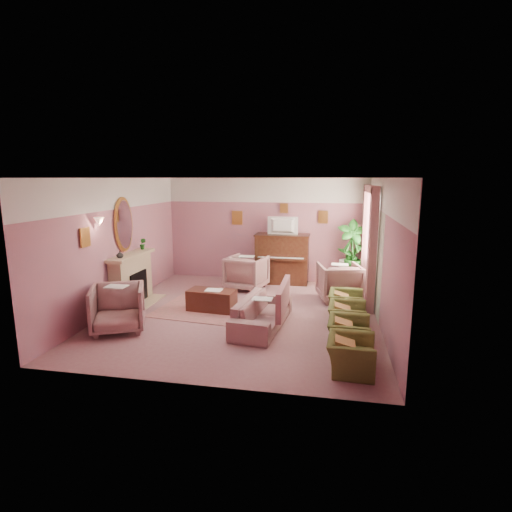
% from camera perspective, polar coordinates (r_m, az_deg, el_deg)
% --- Properties ---
extents(floor, '(5.50, 6.00, 0.01)m').
position_cam_1_polar(floor, '(8.47, -1.93, -8.22)').
color(floor, '#95656C').
rests_on(floor, ground).
extents(ceiling, '(5.50, 6.00, 0.01)m').
position_cam_1_polar(ceiling, '(8.00, -2.07, 11.08)').
color(ceiling, silver).
rests_on(ceiling, wall_back).
extents(wall_back, '(5.50, 0.02, 2.80)m').
position_cam_1_polar(wall_back, '(11.03, 1.43, 3.78)').
color(wall_back, gray).
rests_on(wall_back, floor).
extents(wall_front, '(5.50, 0.02, 2.80)m').
position_cam_1_polar(wall_front, '(5.30, -9.15, -4.35)').
color(wall_front, gray).
rests_on(wall_front, floor).
extents(wall_left, '(0.02, 6.00, 2.80)m').
position_cam_1_polar(wall_left, '(9.12, -19.12, 1.64)').
color(wall_left, gray).
rests_on(wall_left, floor).
extents(wall_right, '(0.02, 6.00, 2.80)m').
position_cam_1_polar(wall_right, '(7.99, 17.64, 0.46)').
color(wall_right, gray).
rests_on(wall_right, floor).
extents(picture_rail_band, '(5.50, 0.01, 0.65)m').
position_cam_1_polar(picture_rail_band, '(10.94, 1.45, 9.37)').
color(picture_rail_band, silver).
rests_on(picture_rail_band, wall_back).
extents(stripe_panel, '(0.01, 3.00, 2.15)m').
position_cam_1_polar(stripe_panel, '(9.31, 16.51, -0.06)').
color(stripe_panel, '#ACB59D').
rests_on(stripe_panel, wall_right).
extents(fireplace_surround, '(0.30, 1.40, 1.10)m').
position_cam_1_polar(fireplace_surround, '(9.38, -17.34, -3.31)').
color(fireplace_surround, tan).
rests_on(fireplace_surround, floor).
extents(fireplace_inset, '(0.18, 0.72, 0.68)m').
position_cam_1_polar(fireplace_inset, '(9.37, -16.74, -4.24)').
color(fireplace_inset, black).
rests_on(fireplace_inset, floor).
extents(fire_ember, '(0.06, 0.54, 0.10)m').
position_cam_1_polar(fire_ember, '(9.40, -16.47, -5.32)').
color(fire_ember, '#FD5F2B').
rests_on(fire_ember, floor).
extents(mantel_shelf, '(0.40, 1.55, 0.07)m').
position_cam_1_polar(mantel_shelf, '(9.25, -17.38, 0.10)').
color(mantel_shelf, tan).
rests_on(mantel_shelf, fireplace_surround).
extents(hearth, '(0.55, 1.50, 0.02)m').
position_cam_1_polar(hearth, '(9.43, -16.07, -6.56)').
color(hearth, tan).
rests_on(hearth, floor).
extents(mirror_frame, '(0.04, 0.72, 1.20)m').
position_cam_1_polar(mirror_frame, '(9.21, -18.39, 4.29)').
color(mirror_frame, '#BB8137').
rests_on(mirror_frame, wall_left).
extents(mirror_glass, '(0.01, 0.60, 1.06)m').
position_cam_1_polar(mirror_glass, '(9.20, -18.25, 4.29)').
color(mirror_glass, silver).
rests_on(mirror_glass, wall_left).
extents(sconce_shade, '(0.20, 0.20, 0.16)m').
position_cam_1_polar(sconce_shade, '(8.26, -21.49, 4.62)').
color(sconce_shade, '#E8AF8D').
rests_on(sconce_shade, wall_left).
extents(piano, '(1.40, 0.60, 1.30)m').
position_cam_1_polar(piano, '(10.77, 3.76, -0.46)').
color(piano, '#3C1E12').
rests_on(piano, floor).
extents(piano_keyshelf, '(1.30, 0.12, 0.06)m').
position_cam_1_polar(piano_keyshelf, '(10.42, 3.53, -0.46)').
color(piano_keyshelf, '#3C1E12').
rests_on(piano_keyshelf, piano).
extents(piano_keys, '(1.20, 0.08, 0.02)m').
position_cam_1_polar(piano_keys, '(10.41, 3.53, -0.25)').
color(piano_keys, silver).
rests_on(piano_keys, piano).
extents(piano_top, '(1.45, 0.65, 0.04)m').
position_cam_1_polar(piano_top, '(10.66, 3.80, 3.01)').
color(piano_top, '#3C1E12').
rests_on(piano_top, piano).
extents(television, '(0.80, 0.12, 0.48)m').
position_cam_1_polar(television, '(10.57, 3.79, 4.53)').
color(television, black).
rests_on(television, piano).
extents(print_back_left, '(0.30, 0.03, 0.38)m').
position_cam_1_polar(print_back_left, '(11.11, -2.69, 5.48)').
color(print_back_left, '#BB8137').
rests_on(print_back_left, wall_back).
extents(print_back_right, '(0.26, 0.03, 0.34)m').
position_cam_1_polar(print_back_right, '(10.81, 9.57, 5.50)').
color(print_back_right, '#BB8137').
rests_on(print_back_right, wall_back).
extents(print_back_mid, '(0.22, 0.03, 0.26)m').
position_cam_1_polar(print_back_mid, '(10.86, 4.03, 6.82)').
color(print_back_mid, '#BB8137').
rests_on(print_back_mid, wall_back).
extents(print_left_wall, '(0.03, 0.28, 0.36)m').
position_cam_1_polar(print_left_wall, '(8.05, -23.22, 2.47)').
color(print_left_wall, '#BB8137').
rests_on(print_left_wall, wall_left).
extents(window_blind, '(0.03, 1.40, 1.80)m').
position_cam_1_polar(window_blind, '(9.46, 16.36, 3.95)').
color(window_blind, '#F1E4CB').
rests_on(window_blind, wall_right).
extents(curtain_left, '(0.16, 0.34, 2.60)m').
position_cam_1_polar(curtain_left, '(8.60, 16.26, 0.60)').
color(curtain_left, '#9E5E65').
rests_on(curtain_left, floor).
extents(curtain_right, '(0.16, 0.34, 2.60)m').
position_cam_1_polar(curtain_right, '(10.41, 15.33, 2.40)').
color(curtain_right, '#9E5E65').
rests_on(curtain_right, floor).
extents(pelmet, '(0.16, 2.20, 0.16)m').
position_cam_1_polar(pelmet, '(9.39, 16.15, 9.19)').
color(pelmet, '#9E5E65').
rests_on(pelmet, wall_right).
extents(mantel_plant, '(0.16, 0.16, 0.28)m').
position_cam_1_polar(mantel_plant, '(9.69, -15.87, 1.69)').
color(mantel_plant, '#1D631B').
rests_on(mantel_plant, mantel_shelf).
extents(mantel_vase, '(0.16, 0.16, 0.16)m').
position_cam_1_polar(mantel_vase, '(8.79, -18.87, 0.19)').
color(mantel_vase, silver).
rests_on(mantel_vase, mantel_shelf).
extents(area_rug, '(2.69, 2.07, 0.01)m').
position_cam_1_polar(area_rug, '(8.77, -5.55, -7.56)').
color(area_rug, '#A76765').
rests_on(area_rug, floor).
extents(coffee_table, '(1.04, 0.60, 0.45)m').
position_cam_1_polar(coffee_table, '(8.66, -6.34, -6.29)').
color(coffee_table, '#421D14').
rests_on(coffee_table, floor).
extents(table_paper, '(0.35, 0.28, 0.01)m').
position_cam_1_polar(table_paper, '(8.58, -6.05, -4.85)').
color(table_paper, white).
rests_on(table_paper, coffee_table).
extents(sofa, '(0.64, 1.93, 0.78)m').
position_cam_1_polar(sofa, '(7.64, 0.90, -7.29)').
color(sofa, gray).
rests_on(sofa, floor).
extents(sofa_throw, '(0.10, 1.46, 0.54)m').
position_cam_1_polar(sofa_throw, '(7.52, 3.92, -5.94)').
color(sofa_throw, '#9E5E65').
rests_on(sofa_throw, sofa).
extents(floral_armchair_left, '(0.92, 0.92, 0.96)m').
position_cam_1_polar(floral_armchair_left, '(10.18, -1.35, -2.11)').
color(floral_armchair_left, gray).
rests_on(floral_armchair_left, floor).
extents(floral_armchair_right, '(0.92, 0.92, 0.96)m').
position_cam_1_polar(floral_armchair_right, '(9.44, 11.81, -3.40)').
color(floral_armchair_right, gray).
rests_on(floral_armchair_right, floor).
extents(floral_armchair_front, '(0.92, 0.92, 0.96)m').
position_cam_1_polar(floral_armchair_front, '(7.85, -19.16, -6.76)').
color(floral_armchair_front, gray).
rests_on(floral_armchair_front, floor).
extents(olive_chair_a, '(0.55, 0.78, 0.68)m').
position_cam_1_polar(olive_chair_a, '(6.15, 13.44, -12.82)').
color(olive_chair_a, '#59632A').
rests_on(olive_chair_a, floor).
extents(olive_chair_b, '(0.55, 0.78, 0.68)m').
position_cam_1_polar(olive_chair_b, '(6.90, 13.14, -10.09)').
color(olive_chair_b, '#59632A').
rests_on(olive_chair_b, floor).
extents(olive_chair_c, '(0.55, 0.78, 0.68)m').
position_cam_1_polar(olive_chair_c, '(7.67, 12.90, -7.90)').
color(olive_chair_c, '#59632A').
rests_on(olive_chair_c, floor).
extents(olive_chair_d, '(0.55, 0.78, 0.68)m').
position_cam_1_polar(olive_chair_d, '(8.45, 12.71, -6.12)').
color(olive_chair_d, '#59632A').
rests_on(olive_chair_d, floor).
extents(side_table, '(0.52, 0.52, 0.70)m').
position_cam_1_polar(side_table, '(10.71, 13.12, -2.44)').
color(side_table, white).
rests_on(side_table, floor).
extents(side_plant_big, '(0.30, 0.30, 0.34)m').
position_cam_1_polar(side_plant_big, '(10.61, 13.24, 0.29)').
color(side_plant_big, '#1D631B').
rests_on(side_plant_big, side_table).
extents(side_plant_small, '(0.16, 0.16, 0.28)m').
position_cam_1_polar(side_plant_small, '(10.52, 13.91, 0.01)').
color(side_plant_small, '#1D631B').
rests_on(side_plant_small, side_table).
extents(palm_pot, '(0.34, 0.34, 0.34)m').
position_cam_1_polar(palm_pot, '(10.59, 13.35, -3.62)').
color(palm_pot, brown).
rests_on(palm_pot, floor).
extents(palm_plant, '(0.76, 0.76, 1.44)m').
position_cam_1_polar(palm_plant, '(10.40, 13.57, 1.13)').
color(palm_plant, '#1D631B').
rests_on(palm_plant, palm_pot).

